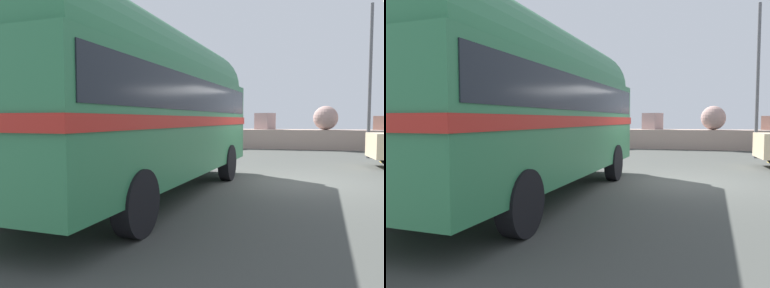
{
  "view_description": "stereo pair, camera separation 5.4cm",
  "coord_description": "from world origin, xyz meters",
  "views": [
    {
      "loc": [
        -0.31,
        -10.13,
        1.66
      ],
      "look_at": [
        -2.45,
        -1.94,
        1.11
      ],
      "focal_mm": 34.84,
      "sensor_mm": 36.0,
      "label": 1
    },
    {
      "loc": [
        -0.25,
        -10.12,
        1.66
      ],
      "look_at": [
        -2.45,
        -1.94,
        1.11
      ],
      "focal_mm": 34.84,
      "sensor_mm": 36.0,
      "label": 2
    }
  ],
  "objects": [
    {
      "name": "lamp_post",
      "position": [
        3.02,
        6.99,
        3.67
      ],
      "size": [
        0.79,
        0.94,
        6.52
      ],
      "color": "#5B5B60",
      "rests_on": "ground"
    },
    {
      "name": "vintage_coach",
      "position": [
        -3.23,
        -2.7,
        2.05
      ],
      "size": [
        3.14,
        8.76,
        3.7
      ],
      "rotation": [
        0.0,
        0.0,
        -0.08
      ],
      "color": "black",
      "rests_on": "ground"
    },
    {
      "name": "breakwater",
      "position": [
        -0.29,
        11.77,
        0.75
      ],
      "size": [
        31.36,
        2.38,
        2.49
      ],
      "color": "#A28B7F",
      "rests_on": "ground"
    },
    {
      "name": "ground",
      "position": [
        0.0,
        0.0,
        0.01
      ],
      "size": [
        32.0,
        26.0,
        0.02
      ],
      "color": "#3E403C"
    }
  ]
}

